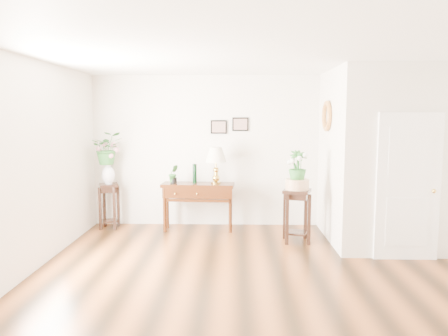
{
  "coord_description": "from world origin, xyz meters",
  "views": [
    {
      "loc": [
        -0.35,
        -5.38,
        2.04
      ],
      "look_at": [
        -0.52,
        1.3,
        1.25
      ],
      "focal_mm": 35.0,
      "sensor_mm": 36.0,
      "label": 1
    }
  ],
  "objects_px": {
    "plant_stand_b": "(297,216)",
    "table_lamp": "(216,164)",
    "console_table": "(198,207)",
    "plant_stand_a": "(109,206)"
  },
  "relations": [
    {
      "from": "console_table",
      "to": "table_lamp",
      "type": "distance_m",
      "value": 0.84
    },
    {
      "from": "console_table",
      "to": "plant_stand_b",
      "type": "xyz_separation_m",
      "value": [
        1.67,
        -0.69,
        0.01
      ]
    },
    {
      "from": "table_lamp",
      "to": "plant_stand_b",
      "type": "bearing_deg",
      "value": -27.12
    },
    {
      "from": "plant_stand_b",
      "to": "table_lamp",
      "type": "bearing_deg",
      "value": 152.88
    },
    {
      "from": "table_lamp",
      "to": "plant_stand_a",
      "type": "xyz_separation_m",
      "value": [
        -1.96,
        0.11,
        -0.79
      ]
    },
    {
      "from": "console_table",
      "to": "plant_stand_a",
      "type": "xyz_separation_m",
      "value": [
        -1.64,
        0.11,
        -0.02
      ]
    },
    {
      "from": "console_table",
      "to": "table_lamp",
      "type": "height_order",
      "value": "table_lamp"
    },
    {
      "from": "table_lamp",
      "to": "plant_stand_b",
      "type": "distance_m",
      "value": 1.7
    },
    {
      "from": "console_table",
      "to": "table_lamp",
      "type": "relative_size",
      "value": 1.95
    },
    {
      "from": "plant_stand_b",
      "to": "console_table",
      "type": "bearing_deg",
      "value": 157.55
    }
  ]
}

